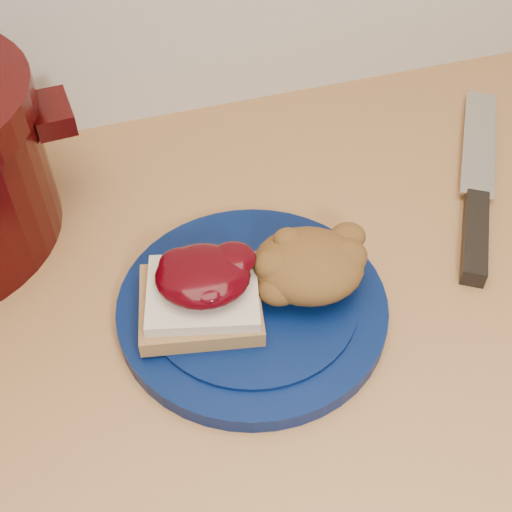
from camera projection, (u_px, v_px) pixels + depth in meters
name	position (u px, v px, depth m)	size (l,w,h in m)	color
base_cabinet	(232.00, 501.00, 0.94)	(4.00, 0.60, 0.86)	beige
plate	(252.00, 306.00, 0.57)	(0.24, 0.24, 0.02)	#04123E
sandwich	(202.00, 291.00, 0.54)	(0.12, 0.11, 0.05)	olive
stuffing_mound	(308.00, 265.00, 0.56)	(0.10, 0.08, 0.05)	brown
chef_knife	(476.00, 207.00, 0.66)	(0.20, 0.29, 0.02)	black
butter_knife	(474.00, 229.00, 0.65)	(0.15, 0.01, 0.00)	silver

